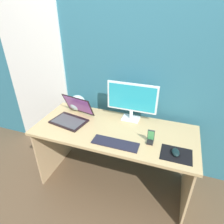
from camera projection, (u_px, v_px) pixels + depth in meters
The scene contains 11 objects.
ground_plane at pixel (114, 180), 2.24m from camera, with size 8.00×8.00×0.00m, color brown.
wall_back at pixel (128, 63), 1.98m from camera, with size 6.00×0.04×2.50m, color #2F6D82.
door_left at pixel (36, 74), 2.40m from camera, with size 0.82×0.02×2.02m, color white.
desk at pixel (114, 141), 1.95m from camera, with size 1.57×0.67×0.72m.
monitor at pixel (132, 100), 1.94m from camera, with size 0.51×0.14×0.40m.
laptop at pixel (72, 116), 2.02m from camera, with size 0.40×0.39×0.23m.
fishbowl at pixel (78, 103), 2.19m from camera, with size 0.18×0.18×0.18m, color silver.
keyboard_external at pixel (115, 143), 1.69m from camera, with size 0.41×0.13×0.01m, color #1F1F2E.
mousepad at pixel (176, 154), 1.57m from camera, with size 0.25×0.20×0.00m, color black.
mouse at pixel (176, 152), 1.57m from camera, with size 0.06×0.10×0.04m, color black.
phone_in_dock at pixel (151, 138), 1.68m from camera, with size 0.06×0.05×0.14m.
Camera 1 is at (0.49, -1.47, 1.80)m, focal length 31.08 mm.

